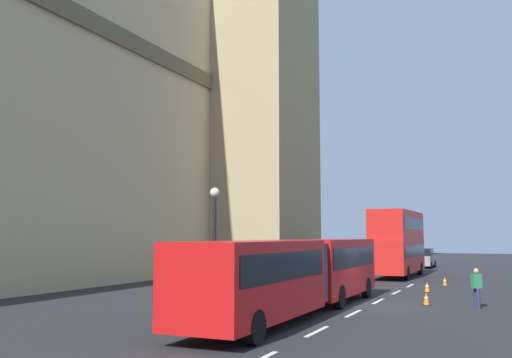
# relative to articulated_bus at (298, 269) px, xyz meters

# --- Properties ---
(ground_plane) EXTENTS (160.00, 160.00, 0.00)m
(ground_plane) POSITION_rel_articulated_bus_xyz_m (3.71, -1.99, -1.75)
(ground_plane) COLOR #262628
(lane_centre_marking) EXTENTS (29.80, 0.16, 0.01)m
(lane_centre_marking) POSITION_rel_articulated_bus_xyz_m (0.90, -1.99, -1.74)
(lane_centre_marking) COLOR silver
(lane_centre_marking) RESTS_ON ground_plane
(articulated_bus) EXTENTS (16.38, 2.54, 2.90)m
(articulated_bus) POSITION_rel_articulated_bus_xyz_m (0.00, 0.00, 0.00)
(articulated_bus) COLOR red
(articulated_bus) RESTS_ON ground_plane
(double_decker_bus) EXTENTS (9.79, 2.54, 4.90)m
(double_decker_bus) POSITION_rel_articulated_bus_xyz_m (21.90, 0.00, 0.96)
(double_decker_bus) COLOR red
(double_decker_bus) RESTS_ON ground_plane
(sedan_lead) EXTENTS (4.40, 1.86, 1.85)m
(sedan_lead) POSITION_rel_articulated_bus_xyz_m (35.24, 0.00, -0.83)
(sedan_lead) COLOR gray
(sedan_lead) RESTS_ON ground_plane
(traffic_cone_west) EXTENTS (0.36, 0.36, 0.58)m
(traffic_cone_west) POSITION_rel_articulated_bus_xyz_m (4.88, -4.27, -1.46)
(traffic_cone_west) COLOR black
(traffic_cone_west) RESTS_ON ground_plane
(traffic_cone_middle) EXTENTS (0.36, 0.36, 0.58)m
(traffic_cone_middle) POSITION_rel_articulated_bus_xyz_m (10.91, -3.50, -1.46)
(traffic_cone_middle) COLOR black
(traffic_cone_middle) RESTS_ON ground_plane
(traffic_cone_east) EXTENTS (0.36, 0.36, 0.58)m
(traffic_cone_east) POSITION_rel_articulated_bus_xyz_m (15.38, -3.97, -1.46)
(traffic_cone_east) COLOR black
(traffic_cone_east) RESTS_ON ground_plane
(street_lamp) EXTENTS (0.44, 0.44, 5.27)m
(street_lamp) POSITION_rel_articulated_bus_xyz_m (1.32, 4.51, 1.31)
(street_lamp) COLOR black
(street_lamp) RESTS_ON ground_plane
(pedestrian_near_cones) EXTENTS (0.42, 0.47, 1.69)m
(pedestrian_near_cones) POSITION_rel_articulated_bus_xyz_m (4.50, -6.39, -0.83)
(pedestrian_near_cones) COLOR #262D4C
(pedestrian_near_cones) RESTS_ON ground_plane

